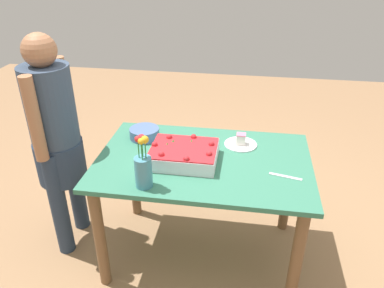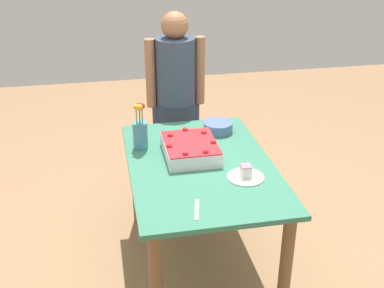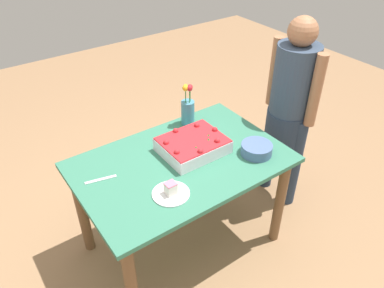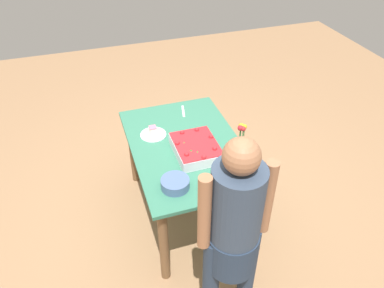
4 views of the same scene
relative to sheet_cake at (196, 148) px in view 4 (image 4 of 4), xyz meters
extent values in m
plane|color=#9A734F|center=(-0.11, -0.04, -0.81)|extent=(8.00, 8.00, 0.00)
cube|color=#35765B|center=(-0.11, -0.04, -0.06)|extent=(1.30, 0.86, 0.03)
cylinder|color=brown|center=(-0.69, -0.39, -0.44)|extent=(0.07, 0.07, 0.73)
cylinder|color=brown|center=(0.46, -0.39, -0.44)|extent=(0.07, 0.07, 0.73)
cylinder|color=brown|center=(-0.69, 0.32, -0.44)|extent=(0.07, 0.07, 0.73)
cylinder|color=brown|center=(0.46, 0.32, -0.44)|extent=(0.07, 0.07, 0.73)
cube|color=white|center=(0.00, 0.00, -0.01)|extent=(0.40, 0.32, 0.08)
cube|color=red|center=(0.00, 0.00, 0.04)|extent=(0.39, 0.31, 0.01)
sphere|color=red|center=(0.18, 0.00, 0.05)|extent=(0.04, 0.04, 0.04)
sphere|color=red|center=(0.11, 0.11, 0.05)|extent=(0.04, 0.04, 0.04)
sphere|color=red|center=(-0.04, 0.14, 0.05)|extent=(0.04, 0.04, 0.04)
sphere|color=red|center=(-0.16, 0.06, 0.05)|extent=(0.04, 0.04, 0.04)
sphere|color=red|center=(-0.16, -0.06, 0.05)|extent=(0.04, 0.04, 0.04)
sphere|color=red|center=(-0.04, -0.14, 0.05)|extent=(0.04, 0.04, 0.04)
sphere|color=red|center=(0.11, -0.11, 0.05)|extent=(0.04, 0.04, 0.04)
cone|color=#2D8438|center=(0.07, -0.06, 0.05)|extent=(0.02, 0.02, 0.02)
cone|color=#2D8438|center=(0.11, -0.02, 0.05)|extent=(0.02, 0.02, 0.02)
cone|color=#2D8438|center=(0.08, -0.06, 0.05)|extent=(0.02, 0.02, 0.02)
cone|color=#2D8438|center=(-0.03, -0.08, 0.05)|extent=(0.02, 0.02, 0.02)
cylinder|color=white|center=(-0.33, -0.26, -0.04)|extent=(0.21, 0.21, 0.01)
cube|color=white|center=(-0.33, -0.26, -0.01)|extent=(0.06, 0.06, 0.07)
cube|color=pink|center=(-0.33, -0.26, 0.03)|extent=(0.06, 0.06, 0.01)
cube|color=silver|center=(-0.60, 0.08, -0.05)|extent=(0.18, 0.06, 0.00)
cylinder|color=teal|center=(0.17, 0.29, 0.04)|extent=(0.09, 0.09, 0.18)
cylinder|color=#2D8438|center=(0.18, 0.29, 0.18)|extent=(0.01, 0.01, 0.11)
sphere|color=red|center=(0.18, 0.29, 0.24)|extent=(0.04, 0.04, 0.04)
cylinder|color=#2D8438|center=(0.16, 0.31, 0.18)|extent=(0.01, 0.01, 0.11)
sphere|color=gold|center=(0.16, 0.31, 0.24)|extent=(0.03, 0.03, 0.03)
cylinder|color=#2D8438|center=(0.15, 0.29, 0.18)|extent=(0.01, 0.01, 0.11)
sphere|color=#F4A720|center=(0.15, 0.29, 0.24)|extent=(0.04, 0.04, 0.04)
cylinder|color=#2D8438|center=(0.17, 0.27, 0.18)|extent=(0.01, 0.01, 0.11)
sphere|color=red|center=(0.17, 0.27, 0.24)|extent=(0.04, 0.04, 0.04)
cylinder|color=#4E6897|center=(0.31, -0.26, -0.01)|extent=(0.20, 0.20, 0.07)
cylinder|color=#26364D|center=(0.84, 0.08, -0.42)|extent=(0.11, 0.11, 0.78)
cylinder|color=#26364D|center=(0.84, -0.18, -0.42)|extent=(0.11, 0.11, 0.78)
cylinder|color=#26364D|center=(0.84, -0.05, -0.15)|extent=(0.31, 0.32, 0.28)
cylinder|color=#35455B|center=(0.84, -0.05, 0.23)|extent=(0.30, 0.30, 0.52)
sphere|color=#A46C4A|center=(0.84, -0.05, 0.58)|extent=(0.20, 0.20, 0.20)
cylinder|color=#A46C4A|center=(0.84, 0.14, 0.23)|extent=(0.08, 0.08, 0.52)
cylinder|color=#A46C4A|center=(0.84, -0.23, 0.23)|extent=(0.08, 0.08, 0.52)
camera|label=1|loc=(-0.35, 1.91, 1.13)|focal=35.00mm
camera|label=2|loc=(-2.61, 0.50, 1.32)|focal=45.00mm
camera|label=3|loc=(-1.12, -1.57, 1.39)|focal=35.00mm
camera|label=4|loc=(2.12, -0.73, 1.75)|focal=35.00mm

